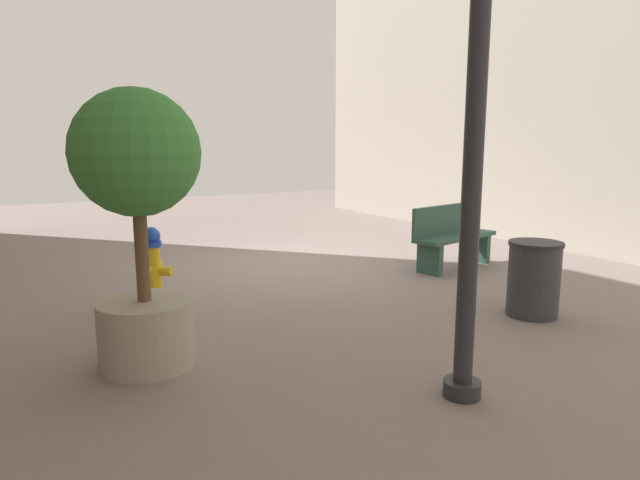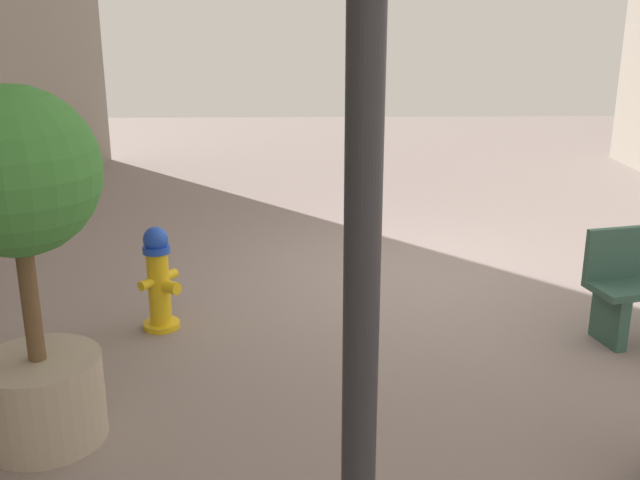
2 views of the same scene
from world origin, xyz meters
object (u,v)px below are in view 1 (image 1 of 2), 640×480
Objects in this scene: planter_tree at (139,200)px; trash_bin at (534,279)px; bench_near at (452,235)px; street_lamp at (479,49)px; fire_hydrant at (153,266)px.

planter_tree is 2.79× the size of trash_bin.
bench_near is at bearing -111.91° from trash_bin.
bench_near is at bearing -132.02° from street_lamp.
fire_hydrant is at bearing -67.18° from street_lamp.
trash_bin is at bearing 68.09° from bench_near.
trash_bin is at bearing 145.40° from fire_hydrant.
bench_near is at bearing 177.30° from fire_hydrant.
trash_bin is (0.89, 2.22, -0.08)m from bench_near.
fire_hydrant is 0.40× the size of planter_tree.
street_lamp is at bearing 27.10° from trash_bin.
bench_near is at bearing -162.51° from planter_tree.
planter_tree is 4.15m from trash_bin.
bench_near is (-4.41, 0.21, 0.03)m from fire_hydrant.
trash_bin is at bearing -152.90° from street_lamp.
planter_tree reaches higher than trash_bin.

